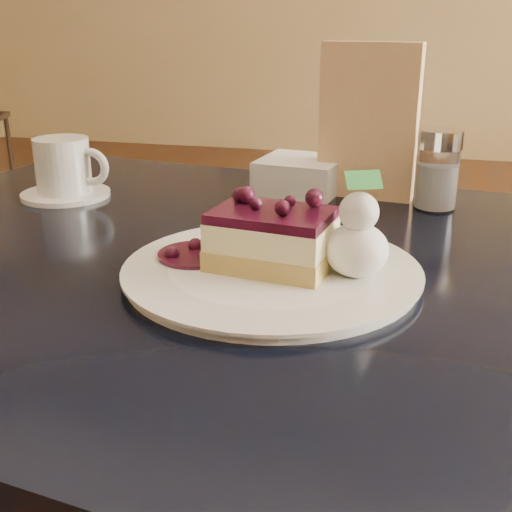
% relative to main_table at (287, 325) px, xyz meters
% --- Properties ---
extents(main_table, '(1.42, 1.05, 0.82)m').
position_rel_main_table_xyz_m(main_table, '(0.00, 0.00, 0.00)').
color(main_table, black).
rests_on(main_table, ground).
extents(dessert_plate, '(0.32, 0.32, 0.01)m').
position_rel_main_table_xyz_m(dessert_plate, '(-0.01, -0.05, 0.09)').
color(dessert_plate, white).
rests_on(dessert_plate, main_table).
extents(cheesecake_slice, '(0.14, 0.11, 0.07)m').
position_rel_main_table_xyz_m(cheesecake_slice, '(-0.01, -0.05, 0.13)').
color(cheesecake_slice, gold).
rests_on(cheesecake_slice, dessert_plate).
extents(whipped_cream, '(0.07, 0.07, 0.06)m').
position_rel_main_table_xyz_m(whipped_cream, '(0.09, -0.06, 0.13)').
color(whipped_cream, white).
rests_on(whipped_cream, dessert_plate).
extents(berry_sauce, '(0.09, 0.09, 0.01)m').
position_rel_main_table_xyz_m(berry_sauce, '(-0.10, -0.05, 0.10)').
color(berry_sauce, black).
rests_on(berry_sauce, dessert_plate).
extents(coffee_set, '(0.15, 0.14, 0.10)m').
position_rel_main_table_xyz_m(coffee_set, '(-0.41, 0.20, 0.13)').
color(coffee_set, white).
rests_on(coffee_set, main_table).
extents(menu_card, '(0.16, 0.05, 0.24)m').
position_rel_main_table_xyz_m(menu_card, '(0.06, 0.32, 0.21)').
color(menu_card, beige).
rests_on(menu_card, main_table).
extents(sugar_shaker, '(0.07, 0.07, 0.12)m').
position_rel_main_table_xyz_m(sugar_shaker, '(0.17, 0.27, 0.15)').
color(sugar_shaker, white).
rests_on(sugar_shaker, main_table).
extents(napkin_stack, '(0.15, 0.15, 0.05)m').
position_rel_main_table_xyz_m(napkin_stack, '(-0.05, 0.33, 0.11)').
color(napkin_stack, white).
rests_on(napkin_stack, main_table).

